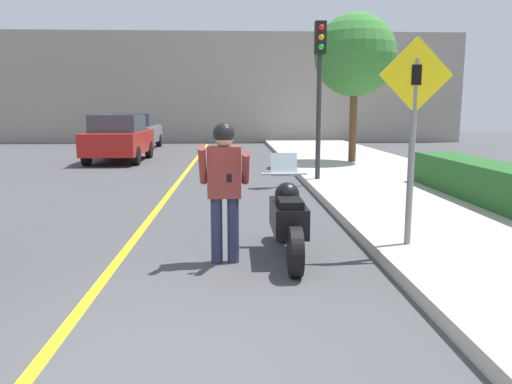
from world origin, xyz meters
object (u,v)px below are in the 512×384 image
at_px(person_biker, 224,178).
at_px(parked_car_red, 119,138).
at_px(motorcycle, 288,219).
at_px(crossing_sign, 413,122).
at_px(street_tree, 355,56).
at_px(traffic_light, 320,71).
at_px(parked_car_grey, 137,131).

xyz_separation_m(person_biker, parked_car_red, (-4.02, 12.30, -0.18)).
xyz_separation_m(motorcycle, crossing_sign, (1.52, -0.06, 1.21)).
xyz_separation_m(person_biker, street_tree, (4.00, 10.35, 2.52)).
xyz_separation_m(motorcycle, traffic_light, (1.39, 6.02, 2.28)).
bearing_deg(crossing_sign, parked_car_red, 117.57).
xyz_separation_m(street_tree, parked_car_grey, (-8.53, 8.03, -2.70)).
distance_m(street_tree, parked_car_grey, 12.02).
relative_size(person_biker, parked_car_grey, 0.41).
bearing_deg(person_biker, crossing_sign, 4.18).
relative_size(street_tree, parked_car_red, 1.13).
height_order(motorcycle, person_biker, person_biker).
xyz_separation_m(person_biker, parked_car_grey, (-4.53, 18.38, -0.18)).
relative_size(motorcycle, parked_car_red, 0.50).
distance_m(motorcycle, person_biker, 0.99).
height_order(crossing_sign, street_tree, street_tree).
xyz_separation_m(crossing_sign, street_tree, (1.69, 10.18, 1.86)).
bearing_deg(street_tree, parked_car_grey, 136.76).
distance_m(traffic_light, street_tree, 4.56).
bearing_deg(person_biker, motorcycle, 16.05).
height_order(street_tree, parked_car_grey, street_tree).
distance_m(crossing_sign, street_tree, 10.49).
height_order(parked_car_red, parked_car_grey, same).
distance_m(motorcycle, traffic_light, 6.59).
xyz_separation_m(street_tree, parked_car_red, (-8.02, 1.94, -2.70)).
bearing_deg(traffic_light, parked_car_red, 135.69).
relative_size(motorcycle, parked_car_grey, 0.50).
bearing_deg(parked_car_red, crossing_sign, -62.43).
relative_size(motorcycle, street_tree, 0.45).
relative_size(traffic_light, parked_car_grey, 0.89).
relative_size(person_biker, parked_car_red, 0.41).
xyz_separation_m(person_biker, traffic_light, (2.18, 6.25, 1.73)).
height_order(traffic_light, street_tree, street_tree).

